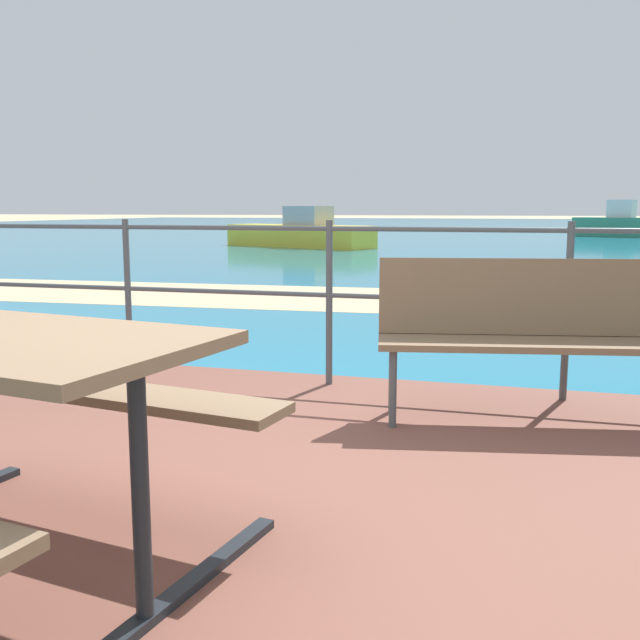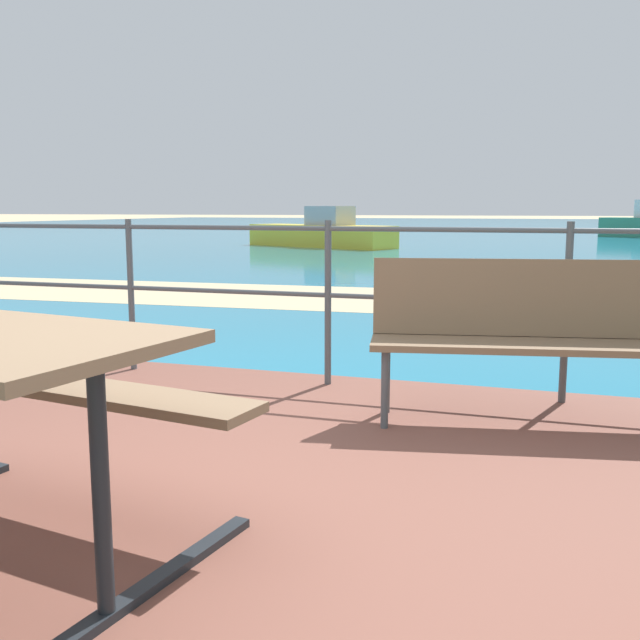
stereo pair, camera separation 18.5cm
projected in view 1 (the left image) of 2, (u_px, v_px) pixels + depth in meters
name	position (u px, v px, depth m)	size (l,w,h in m)	color
ground_plane	(157.00, 552.00, 2.58)	(240.00, 240.00, 0.00)	tan
patio_paving	(157.00, 545.00, 2.58)	(6.40, 5.20, 0.06)	brown
sea_water	(504.00, 230.00, 40.62)	(90.00, 90.00, 0.01)	teal
beach_strip	(427.00, 301.00, 9.54)	(54.00, 2.67, 0.01)	tan
park_bench	(528.00, 324.00, 3.95)	(1.67, 0.71, 0.88)	#7A6047
railing_fence	(329.00, 281.00, 4.71)	(5.94, 0.04, 1.08)	#4C5156
boat_near	(298.00, 233.00, 22.74)	(5.52, 3.21, 1.27)	yellow
boat_far	(630.00, 225.00, 30.43)	(4.87, 2.92, 1.55)	#338466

